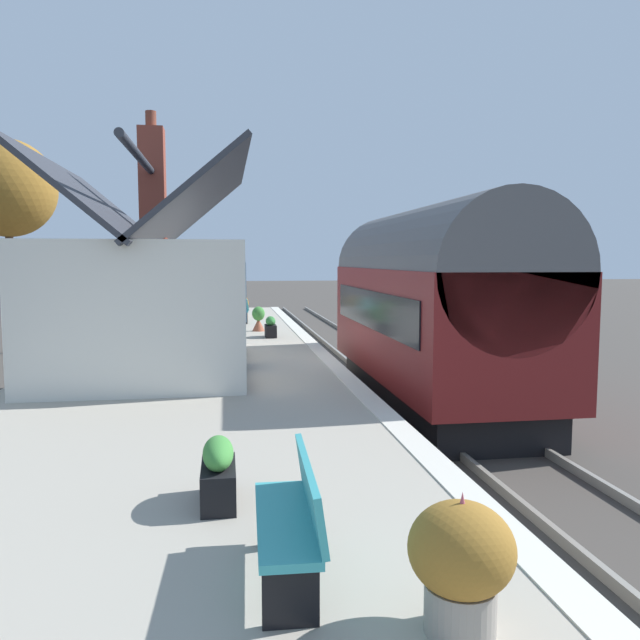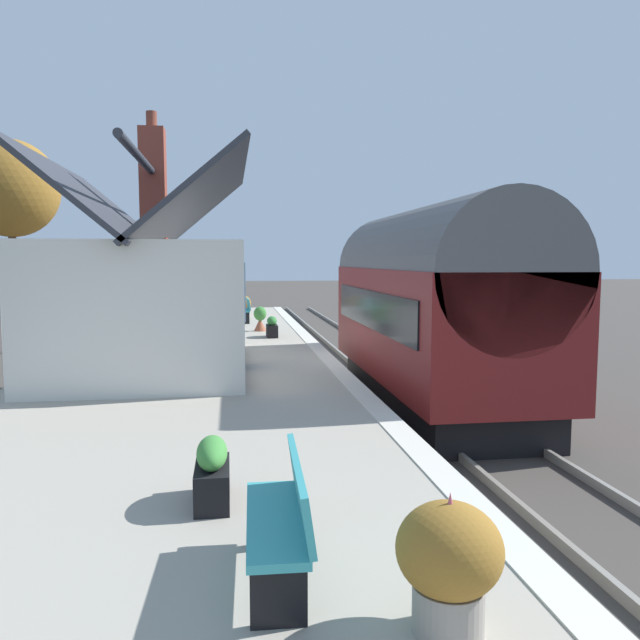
{
  "view_description": "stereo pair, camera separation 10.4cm",
  "coord_description": "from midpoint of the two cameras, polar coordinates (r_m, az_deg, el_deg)",
  "views": [
    {
      "loc": [
        -13.91,
        3.51,
        3.19
      ],
      "look_at": [
        -0.77,
        1.5,
        1.89
      ],
      "focal_mm": 34.79,
      "sensor_mm": 36.0,
      "label": 1
    },
    {
      "loc": [
        -13.92,
        3.41,
        3.19
      ],
      "look_at": [
        -0.77,
        1.5,
        1.89
      ],
      "focal_mm": 34.79,
      "sensor_mm": 36.0,
      "label": 2
    }
  ],
  "objects": [
    {
      "name": "planter_under_sign",
      "position": [
        24.45,
        -9.94,
        0.79
      ],
      "size": [
        1.06,
        0.32,
        0.62
      ],
      "color": "gray",
      "rests_on": "platform"
    },
    {
      "name": "bench_platform_end",
      "position": [
        22.9,
        -7.21,
        0.96
      ],
      "size": [
        1.41,
        0.47,
        0.88
      ],
      "color": "teal",
      "rests_on": "platform"
    },
    {
      "name": "planter_edge_far",
      "position": [
        6.09,
        -9.82,
        -13.62
      ],
      "size": [
        0.75,
        0.32,
        0.63
      ],
      "color": "black",
      "rests_on": "platform"
    },
    {
      "name": "rail_near",
      "position": [
        15.14,
        11.18,
        -6.43
      ],
      "size": [
        52.0,
        0.08,
        0.14
      ],
      "primitive_type": "cube",
      "color": "gray",
      "rests_on": "ground"
    },
    {
      "name": "ground_plane",
      "position": [
        14.69,
        5.17,
        -6.99
      ],
      "size": [
        160.0,
        160.0,
        0.0
      ],
      "primitive_type": "plane",
      "color": "#423D38"
    },
    {
      "name": "station_building",
      "position": [
        13.61,
        -15.6,
        1.89
      ],
      "size": [
        6.63,
        4.11,
        5.6
      ],
      "color": "silver",
      "rests_on": "platform"
    },
    {
      "name": "platform",
      "position": [
        14.2,
        -11.73,
        -5.68
      ],
      "size": [
        32.0,
        6.47,
        0.89
      ],
      "primitive_type": "cube",
      "color": "#A39B8C",
      "rests_on": "ground"
    },
    {
      "name": "tree_behind_building",
      "position": [
        23.65,
        -26.97,
        10.71
      ],
      "size": [
        3.3,
        3.21,
        7.21
      ],
      "color": "#4C3828",
      "rests_on": "ground"
    },
    {
      "name": "rail_far",
      "position": [
        14.72,
        5.86,
        -6.69
      ],
      "size": [
        52.0,
        0.08,
        0.14
      ],
      "primitive_type": "cube",
      "color": "gray",
      "rests_on": "ground"
    },
    {
      "name": "train",
      "position": [
        13.58,
        10.04,
        1.36
      ],
      "size": [
        8.17,
        2.73,
        4.32
      ],
      "color": "black",
      "rests_on": "ground"
    },
    {
      "name": "planter_edge_near",
      "position": [
        20.1,
        -5.83,
        0.09
      ],
      "size": [
        0.41,
        0.41,
        0.79
      ],
      "color": "#9E5138",
      "rests_on": "platform"
    },
    {
      "name": "planter_bench_right",
      "position": [
        18.5,
        -4.73,
        -0.66
      ],
      "size": [
        0.72,
        0.32,
        0.62
      ],
      "color": "black",
      "rests_on": "platform"
    },
    {
      "name": "planter_bench_left",
      "position": [
        4.15,
        12.1,
        -20.77
      ],
      "size": [
        0.66,
        0.66,
        0.9
      ],
      "color": "gray",
      "rests_on": "platform"
    },
    {
      "name": "bench_by_lamp",
      "position": [
        4.63,
        -3.11,
        -17.61
      ],
      "size": [
        1.41,
        0.48,
        0.88
      ],
      "color": "teal",
      "rests_on": "platform"
    },
    {
      "name": "platform_edge_coping",
      "position": [
        14.28,
        0.6,
        -3.65
      ],
      "size": [
        32.0,
        0.36,
        0.02
      ],
      "primitive_type": "cube",
      "color": "beige",
      "rests_on": "platform"
    },
    {
      "name": "planter_corner_building",
      "position": [
        25.57,
        -7.32,
        1.36
      ],
      "size": [
        0.56,
        0.56,
        0.83
      ],
      "color": "gray",
      "rests_on": "platform"
    }
  ]
}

